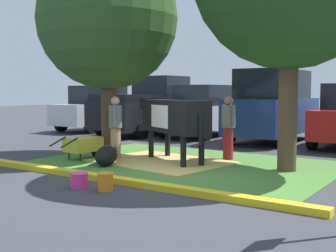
# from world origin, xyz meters

# --- Properties ---
(ground_plane) EXTENTS (80.00, 80.00, 0.00)m
(ground_plane) POSITION_xyz_m (0.00, 0.00, 0.00)
(ground_plane) COLOR #38383D
(grass_island) EXTENTS (7.10, 4.94, 0.02)m
(grass_island) POSITION_xyz_m (-0.58, 1.53, 0.01)
(grass_island) COLOR #477A33
(grass_island) RESTS_ON ground
(curb_yellow) EXTENTS (8.30, 0.24, 0.12)m
(curb_yellow) POSITION_xyz_m (-0.58, -1.09, 0.06)
(curb_yellow) COLOR yellow
(curb_yellow) RESTS_ON ground
(hay_bedding) EXTENTS (3.50, 2.82, 0.04)m
(hay_bedding) POSITION_xyz_m (-1.16, 1.38, 0.03)
(hay_bedding) COLOR tan
(hay_bedding) RESTS_ON ground
(shade_tree_left) EXTENTS (3.78, 3.78, 5.61)m
(shade_tree_left) POSITION_xyz_m (-2.99, 1.47, 3.70)
(shade_tree_left) COLOR #4C3823
(shade_tree_left) RESTS_ON ground
(cow_holstein) EXTENTS (2.91, 1.84, 1.60)m
(cow_holstein) POSITION_xyz_m (-0.98, 1.63, 1.14)
(cow_holstein) COLOR black
(cow_holstein) RESTS_ON ground
(calf_lying) EXTENTS (0.95, 1.30, 0.48)m
(calf_lying) POSITION_xyz_m (-2.03, 0.33, 0.24)
(calf_lying) COLOR black
(calf_lying) RESTS_ON ground
(person_handler) EXTENTS (0.35, 0.45, 1.65)m
(person_handler) POSITION_xyz_m (-2.37, 1.04, 0.89)
(person_handler) COLOR #9E7F5B
(person_handler) RESTS_ON ground
(person_visitor_near) EXTENTS (0.48, 0.34, 1.65)m
(person_visitor_near) POSITION_xyz_m (0.02, 2.71, 0.89)
(person_visitor_near) COLOR maroon
(person_visitor_near) RESTS_ON ground
(wheelbarrow) EXTENTS (0.63, 1.60, 0.63)m
(wheelbarrow) POSITION_xyz_m (-3.12, 0.66, 0.39)
(wheelbarrow) COLOR gold
(wheelbarrow) RESTS_ON ground
(bucket_pink) EXTENTS (0.34, 0.34, 0.28)m
(bucket_pink) POSITION_xyz_m (-0.77, -1.79, 0.15)
(bucket_pink) COLOR #EA3893
(bucket_pink) RESTS_ON ground
(bucket_orange) EXTENTS (0.31, 0.31, 0.33)m
(bucket_orange) POSITION_xyz_m (-0.21, -1.68, 0.17)
(bucket_orange) COLOR orange
(bucket_orange) RESTS_ON ground
(sedan_silver) EXTENTS (2.02, 4.40, 2.02)m
(sedan_silver) POSITION_xyz_m (-8.69, 7.07, 0.98)
(sedan_silver) COLOR silver
(sedan_silver) RESTS_ON ground
(pickup_truck_black) EXTENTS (2.22, 5.40, 2.42)m
(pickup_truck_black) POSITION_xyz_m (-5.86, 7.16, 1.11)
(pickup_truck_black) COLOR black
(pickup_truck_black) RESTS_ON ground
(hatchback_white) EXTENTS (2.02, 4.40, 2.02)m
(hatchback_white) POSITION_xyz_m (-3.47, 7.53, 0.98)
(hatchback_white) COLOR silver
(hatchback_white) RESTS_ON ground
(suv_dark_grey) EXTENTS (2.12, 4.60, 2.52)m
(suv_dark_grey) POSITION_xyz_m (-0.54, 7.32, 1.27)
(suv_dark_grey) COLOR navy
(suv_dark_grey) RESTS_ON ground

